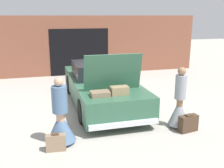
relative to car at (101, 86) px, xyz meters
The scene contains 7 objects.
ground_plane 0.60m from the car, 87.00° to the right, with size 40.00×40.00×0.00m, color #ADA89E.
garage_wall_back 4.62m from the car, 89.99° to the left, with size 12.00×0.14×2.80m.
car is the anchor object (origin of this frame).
person_left 2.89m from the car, 121.13° to the right, with size 0.65×0.65×1.54m.
person_right 2.81m from the car, 57.84° to the right, with size 0.54×0.54×1.58m.
suitcase_beside_left_person 3.26m from the car, 120.41° to the right, with size 0.43×0.19×0.40m.
suitcase_beside_right_person 3.14m from the car, 59.20° to the right, with size 0.52×0.28×0.45m.
Camera 1 is at (-1.83, -7.97, 2.81)m, focal length 42.00 mm.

